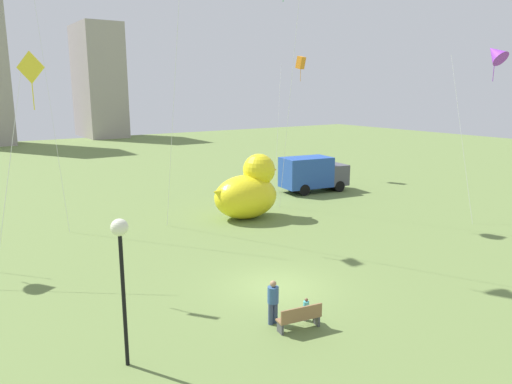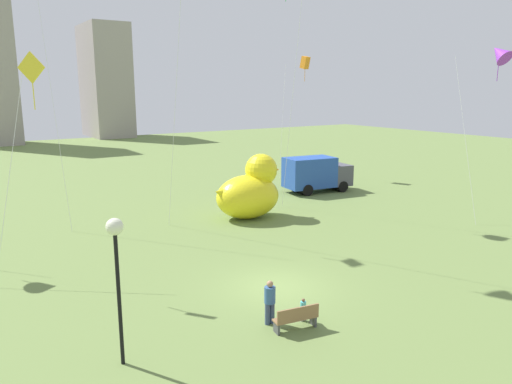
{
  "view_description": "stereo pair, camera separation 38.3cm",
  "coord_description": "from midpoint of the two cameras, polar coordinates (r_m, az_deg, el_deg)",
  "views": [
    {
      "loc": [
        -11.56,
        -15.47,
        8.23
      ],
      "look_at": [
        1.21,
        3.42,
        3.37
      ],
      "focal_mm": 34.05,
      "sensor_mm": 36.0,
      "label": 1
    },
    {
      "loc": [
        -11.24,
        -15.68,
        8.23
      ],
      "look_at": [
        1.21,
        3.42,
        3.37
      ],
      "focal_mm": 34.05,
      "sensor_mm": 36.0,
      "label": 2
    }
  ],
  "objects": [
    {
      "name": "ground_plane",
      "position": [
        20.98,
        2.01,
        -11.07
      ],
      "size": [
        140.0,
        140.0,
        0.0
      ],
      "primitive_type": "plane",
      "color": "olive"
    },
    {
      "name": "park_bench",
      "position": [
        17.42,
        4.53,
        -14.45
      ],
      "size": [
        1.66,
        0.7,
        0.9
      ],
      "color": "olive",
      "rests_on": "ground"
    },
    {
      "name": "person_adult",
      "position": [
        17.61,
        1.38,
        -12.57
      ],
      "size": [
        0.4,
        0.4,
        1.63
      ],
      "color": "#38476B",
      "rests_on": "ground"
    },
    {
      "name": "person_child",
      "position": [
        18.07,
        5.29,
        -13.44
      ],
      "size": [
        0.21,
        0.21,
        0.87
      ],
      "color": "silver",
      "rests_on": "ground"
    },
    {
      "name": "giant_inflatable_duck",
      "position": [
        31.34,
        -1.29,
        0.1
      ],
      "size": [
        4.98,
        3.19,
        4.13
      ],
      "color": "yellow",
      "rests_on": "ground"
    },
    {
      "name": "lamppost",
      "position": [
        14.7,
        -16.32,
        -6.65
      ],
      "size": [
        0.51,
        0.51,
        4.61
      ],
      "color": "black",
      "rests_on": "ground"
    },
    {
      "name": "box_truck",
      "position": [
        39.67,
        6.39,
        2.09
      ],
      "size": [
        5.73,
        3.03,
        2.85
      ],
      "color": "#264CA5",
      "rests_on": "ground"
    },
    {
      "name": "kite_yellow",
      "position": [
        22.3,
        -25.58,
        12.15
      ],
      "size": [
        2.68,
        2.7,
        9.72
      ],
      "color": "silver",
      "rests_on": "ground"
    },
    {
      "name": "kite_purple",
      "position": [
        34.66,
        26.0,
        14.4
      ],
      "size": [
        3.04,
        3.45,
        11.17
      ],
      "color": "silver",
      "rests_on": "ground"
    },
    {
      "name": "kite_orange",
      "position": [
        46.72,
        5.0,
        14.82
      ],
      "size": [
        3.26,
        3.36,
        11.22
      ],
      "color": "silver",
      "rests_on": "ground"
    }
  ]
}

